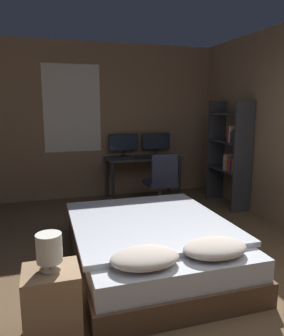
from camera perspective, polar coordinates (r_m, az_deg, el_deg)
The scene contains 11 objects.
wall_back at distance 5.99m, azimuth -3.77°, elevation 8.12°, with size 12.00×0.08×2.70m.
bed at distance 3.43m, azimuth 1.76°, elevation -13.26°, with size 1.55×1.98×0.55m.
nightstand at distance 2.57m, azimuth -15.34°, elevation -21.93°, with size 0.39×0.35×0.52m.
bedside_lamp at distance 2.37m, azimuth -15.86°, elevation -13.40°, with size 0.18×0.18×0.26m.
desk at distance 5.81m, azimuth 0.19°, elevation 0.94°, with size 1.30×0.58×0.74m.
monitor_left at distance 5.86m, azimuth -3.21°, elevation 4.30°, with size 0.53×0.16×0.39m.
monitor_right at distance 6.03m, azimuth 2.44°, elevation 4.49°, with size 0.53×0.16×0.39m.
keyboard at distance 5.61m, azimuth 0.75°, elevation 1.75°, with size 0.39×0.13×0.02m.
computer_mouse at distance 5.70m, azimuth 3.45°, elevation 1.97°, with size 0.07×0.05×0.04m.
office_chair at distance 5.24m, azimuth 3.32°, elevation -3.27°, with size 0.52×0.52×0.91m.
bookshelf at distance 5.44m, azimuth 15.40°, elevation 2.99°, with size 0.33×0.84×1.70m.
Camera 1 is at (-1.38, -1.57, 1.64)m, focal length 35.00 mm.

